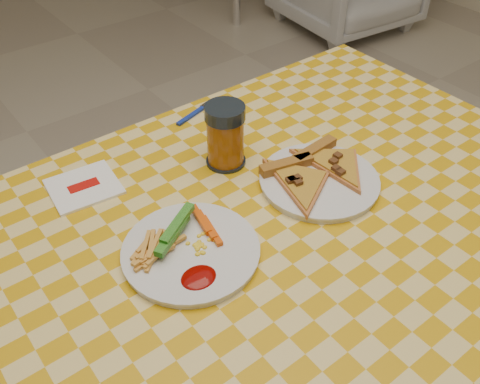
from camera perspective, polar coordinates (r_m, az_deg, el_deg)
name	(u,v)px	position (r m, az deg, el deg)	size (l,w,h in m)	color
table	(274,245)	(1.05, 3.60, -5.70)	(1.28, 0.88, 0.76)	silver
plate_left	(191,252)	(0.93, -5.25, -6.41)	(0.23, 0.23, 0.01)	silver
plate_right	(319,182)	(1.08, 8.43, 1.11)	(0.23, 0.23, 0.01)	silver
fries_veggies	(181,242)	(0.92, -6.29, -5.37)	(0.18, 0.17, 0.04)	gold
pizza_slices	(315,171)	(1.08, 8.03, 2.23)	(0.27, 0.25, 0.02)	#D07F40
drink_glass	(225,136)	(1.09, -1.57, 6.00)	(0.08, 0.08, 0.14)	black
napkin	(84,187)	(1.10, -16.32, 0.55)	(0.14, 0.13, 0.01)	white
fork	(197,112)	(1.29, -4.66, 8.51)	(0.13, 0.05, 0.01)	navy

